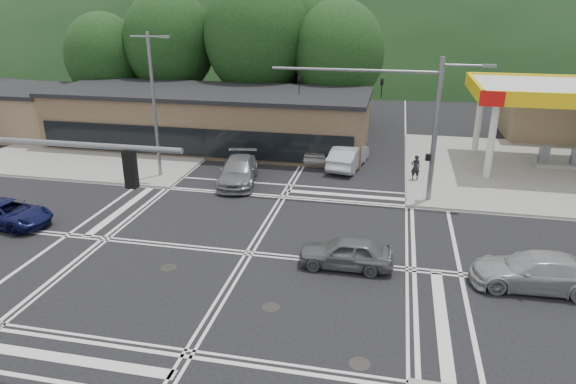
% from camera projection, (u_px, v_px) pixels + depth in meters
% --- Properties ---
extents(ground, '(120.00, 120.00, 0.00)m').
position_uv_depth(ground, '(249.00, 253.00, 23.22)').
color(ground, black).
rests_on(ground, ground).
extents(sidewalk_ne, '(16.00, 16.00, 0.15)m').
position_uv_depth(sidewalk_ne, '(529.00, 171.00, 34.00)').
color(sidewalk_ne, gray).
rests_on(sidewalk_ne, ground).
extents(sidewalk_nw, '(16.00, 16.00, 0.15)m').
position_uv_depth(sidewalk_nw, '(117.00, 146.00, 39.81)').
color(sidewalk_nw, gray).
rests_on(sidewalk_nw, ground).
extents(gas_station_canopy, '(12.32, 8.34, 5.75)m').
position_uv_depth(gas_station_canopy, '(572.00, 94.00, 32.76)').
color(gas_station_canopy, silver).
rests_on(gas_station_canopy, ground).
extents(convenience_store, '(10.00, 6.00, 3.80)m').
position_uv_depth(convenience_store, '(571.00, 115.00, 41.53)').
color(convenience_store, '#846B4F').
rests_on(convenience_store, ground).
extents(commercial_row, '(24.00, 8.00, 4.00)m').
position_uv_depth(commercial_row, '(210.00, 120.00, 39.60)').
color(commercial_row, brown).
rests_on(commercial_row, ground).
extents(commercial_nw, '(8.00, 7.00, 3.60)m').
position_uv_depth(commercial_nw, '(28.00, 113.00, 42.77)').
color(commercial_nw, '#846B4F').
rests_on(commercial_nw, ground).
extents(hill_north, '(252.00, 126.00, 140.00)m').
position_uv_depth(hill_north, '(370.00, 54.00, 105.51)').
color(hill_north, black).
rests_on(hill_north, ground).
extents(tree_n_a, '(8.00, 8.00, 11.75)m').
position_uv_depth(tree_n_a, '(170.00, 42.00, 45.34)').
color(tree_n_a, '#382619').
rests_on(tree_n_a, ground).
extents(tree_n_b, '(9.00, 9.00, 12.98)m').
position_uv_depth(tree_n_b, '(257.00, 36.00, 43.55)').
color(tree_n_b, '#382619').
rests_on(tree_n_b, ground).
extents(tree_n_c, '(7.60, 7.60, 10.87)m').
position_uv_depth(tree_n_c, '(338.00, 53.00, 42.66)').
color(tree_n_c, '#382619').
rests_on(tree_n_c, ground).
extents(tree_n_d, '(6.80, 6.80, 9.76)m').
position_uv_depth(tree_n_d, '(104.00, 57.00, 46.05)').
color(tree_n_d, '#382619').
rests_on(tree_n_d, ground).
extents(tree_n_e, '(8.40, 8.40, 11.98)m').
position_uv_depth(tree_n_e, '(311.00, 41.00, 46.67)').
color(tree_n_e, '#382619').
rests_on(tree_n_e, ground).
extents(streetlight_nw, '(2.50, 0.25, 9.00)m').
position_uv_depth(streetlight_nw, '(154.00, 99.00, 31.29)').
color(streetlight_nw, slate).
rests_on(streetlight_nw, ground).
extents(signal_mast_ne, '(11.65, 0.30, 8.00)m').
position_uv_depth(signal_mast_ne, '(413.00, 112.00, 27.57)').
color(signal_mast_ne, slate).
rests_on(signal_mast_ne, ground).
extents(car_blue_west, '(4.81, 2.65, 1.28)m').
position_uv_depth(car_blue_west, '(8.00, 213.00, 25.93)').
color(car_blue_west, '#0E113E').
rests_on(car_blue_west, ground).
extents(car_grey_center, '(4.04, 1.66, 1.37)m').
position_uv_depth(car_grey_center, '(346.00, 252.00, 21.85)').
color(car_grey_center, '#5D5F62').
rests_on(car_grey_center, ground).
extents(car_silver_east, '(5.03, 2.15, 1.45)m').
position_uv_depth(car_silver_east, '(536.00, 271.00, 20.26)').
color(car_silver_east, '#A0A2A6').
rests_on(car_silver_east, ground).
extents(car_queue_a, '(2.54, 5.16, 1.63)m').
position_uv_depth(car_queue_a, '(348.00, 156.00, 34.67)').
color(car_queue_a, silver).
rests_on(car_queue_a, ground).
extents(car_queue_b, '(1.97, 4.44, 1.49)m').
position_uv_depth(car_queue_b, '(320.00, 149.00, 36.39)').
color(car_queue_b, beige).
rests_on(car_queue_b, ground).
extents(car_northbound, '(3.03, 5.60, 1.54)m').
position_uv_depth(car_northbound, '(238.00, 171.00, 31.80)').
color(car_northbound, slate).
rests_on(car_northbound, ground).
extents(pedestrian, '(0.66, 0.52, 1.59)m').
position_uv_depth(pedestrian, '(415.00, 167.00, 31.89)').
color(pedestrian, black).
rests_on(pedestrian, sidewalk_ne).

